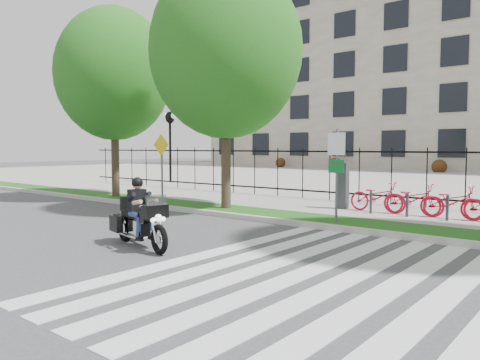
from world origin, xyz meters
The scene contains 14 objects.
ground centered at (0.00, 0.00, 0.00)m, with size 120.00×120.00×0.00m, color #3D3D40.
curb centered at (0.00, 4.10, 0.07)m, with size 60.00×0.20×0.15m, color #B2AEA7.
grass_verge centered at (0.00, 4.95, 0.07)m, with size 60.00×1.50×0.15m, color #1A5114.
sidewalk centered at (0.00, 7.45, 0.07)m, with size 60.00×3.50×0.15m, color gray.
plaza centered at (0.00, 25.00, 0.05)m, with size 80.00×34.00×0.10m, color gray.
crosswalk_stripes centered at (4.83, 0.00, 0.01)m, with size 5.70×8.00×0.01m, color silver, non-canonical shape.
iron_fence centered at (0.00, 9.20, 1.15)m, with size 30.00×0.06×2.00m, color black, non-canonical shape.
lamp_post_left centered at (-12.00, 12.00, 3.21)m, with size 1.06×0.70×4.25m.
street_tree_0 centered at (-7.59, 4.95, 5.13)m, with size 4.69×4.69×7.68m.
street_tree_1 centered at (-1.55, 4.95, 5.29)m, with size 4.99×4.99×8.02m.
bike_share_station centered at (5.42, 7.20, 0.63)m, with size 7.77×0.85×1.50m.
sign_pole_regulatory centered at (2.69, 4.58, 1.74)m, with size 0.50×0.09×2.50m.
sign_pole_warning centered at (-4.32, 4.58, 1.74)m, with size 0.78×0.09×2.49m.
motorcycle_rider centered at (0.60, -0.35, 0.61)m, with size 2.32×1.00×1.82m.
Camera 1 is at (8.58, -6.73, 2.16)m, focal length 35.00 mm.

